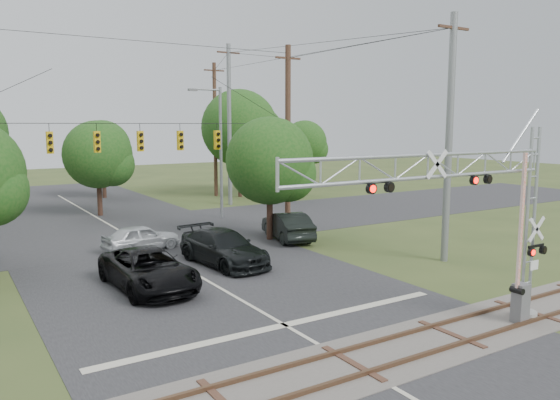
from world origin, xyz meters
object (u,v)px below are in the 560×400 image
crossing_gantry (473,209)px  streetlight (218,146)px  pickup_black (149,269)px  sedan_silver (141,238)px  car_dark (223,248)px  traffic_signal_span (156,140)px

crossing_gantry → streetlight: bearing=82.6°
pickup_black → streetlight: bearing=52.2°
crossing_gantry → streetlight: (3.11, 24.09, 1.06)m
crossing_gantry → sedan_silver: (-4.82, 17.12, -3.39)m
crossing_gantry → pickup_black: bearing=123.3°
car_dark → sedan_silver: (-2.38, 4.95, -0.12)m
traffic_signal_span → pickup_black: (-3.32, -8.08, -4.95)m
streetlight → pickup_black: bearing=-125.5°
sedan_silver → streetlight: (7.93, 6.97, 4.45)m
car_dark → pickup_black: bearing=-162.3°
traffic_signal_span → sedan_silver: 5.39m
pickup_black → car_dark: size_ratio=1.03×
sedan_silver → streetlight: streetlight is taller
streetlight → traffic_signal_span: bearing=-138.7°
traffic_signal_span → sedan_silver: size_ratio=4.76×
sedan_silver → streetlight: size_ratio=0.44×
crossing_gantry → car_dark: crossing_gantry is taller
crossing_gantry → car_dark: 12.84m
streetlight → car_dark: bearing=-115.0°
pickup_black → sedan_silver: size_ratio=1.42×
pickup_black → car_dark: 4.70m
traffic_signal_span → car_dark: (0.98, -6.18, -4.93)m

